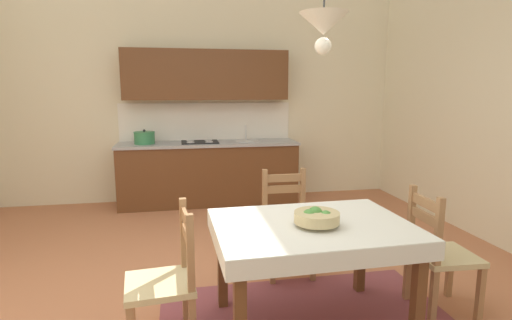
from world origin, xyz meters
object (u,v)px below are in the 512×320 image
at_px(fruit_bowl, 317,217).
at_px(pendant_lamp, 323,25).
at_px(kitchen_cabinetry, 208,145).
at_px(dining_chair_tv_side, 166,282).
at_px(dining_table, 312,241).
at_px(dining_chair_kitchen_side, 287,225).
at_px(dining_chair_window_side, 439,254).

distance_m(fruit_bowl, pendant_lamp, 1.25).
distance_m(kitchen_cabinetry, dining_chair_tv_side, 3.44).
height_order(dining_table, pendant_lamp, pendant_lamp).
bearing_deg(kitchen_cabinetry, dining_table, -82.14).
bearing_deg(dining_chair_kitchen_side, dining_chair_window_side, -42.71).
height_order(dining_chair_kitchen_side, pendant_lamp, pendant_lamp).
xyz_separation_m(dining_chair_window_side, dining_chair_tv_side, (-1.97, -0.06, 0.00)).
relative_size(dining_chair_kitchen_side, dining_chair_tv_side, 1.00).
distance_m(dining_chair_tv_side, fruit_bowl, 1.05).
distance_m(kitchen_cabinetry, dining_chair_kitchen_side, 2.54).
height_order(kitchen_cabinetry, dining_chair_window_side, kitchen_cabinetry).
distance_m(dining_chair_window_side, fruit_bowl, 1.06).
xyz_separation_m(dining_table, pendant_lamp, (0.07, 0.08, 1.43)).
height_order(dining_chair_window_side, pendant_lamp, pendant_lamp).
bearing_deg(pendant_lamp, dining_chair_window_side, -3.92).
bearing_deg(kitchen_cabinetry, pendant_lamp, -80.75).
distance_m(dining_chair_window_side, pendant_lamp, 1.86).
bearing_deg(dining_chair_kitchen_side, kitchen_cabinetry, 102.09).
xyz_separation_m(dining_table, dining_chair_kitchen_side, (0.07, 0.87, -0.18)).
distance_m(dining_table, dining_chair_window_side, 1.01).
relative_size(kitchen_cabinetry, dining_table, 1.90).
bearing_deg(dining_chair_window_side, fruit_bowl, -175.71).
height_order(dining_chair_tv_side, pendant_lamp, pendant_lamp).
height_order(dining_chair_kitchen_side, fruit_bowl, dining_chair_kitchen_side).
relative_size(dining_chair_kitchen_side, pendant_lamp, 1.16).
relative_size(dining_chair_tv_side, pendant_lamp, 1.16).
bearing_deg(dining_chair_window_side, kitchen_cabinetry, 113.72).
xyz_separation_m(kitchen_cabinetry, dining_chair_kitchen_side, (0.53, -2.45, -0.41)).
xyz_separation_m(dining_table, dining_chair_window_side, (1.00, 0.02, -0.18)).
height_order(fruit_bowl, pendant_lamp, pendant_lamp).
relative_size(kitchen_cabinetry, pendant_lamp, 3.18).
bearing_deg(dining_chair_window_side, dining_table, -179.05).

